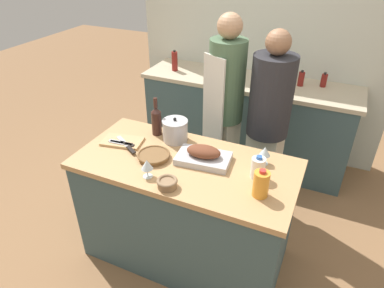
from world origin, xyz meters
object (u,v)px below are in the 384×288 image
person_cook_guest (268,120)px  condiment_bottle_extra (324,80)px  juice_jug (261,184)px  knife_chef (127,145)px  cutting_board (122,141)px  wine_glass_left (265,152)px  person_cook_aproned (225,104)px  wine_glass_right (147,165)px  knife_bread (123,144)px  wine_bottle_green (156,120)px  roasting_pan (203,156)px  mixing_bowl (167,183)px  condiment_bottle_short (175,61)px  stock_pot (175,130)px  wicker_basket (154,156)px  milk_jug (258,168)px  condiment_bottle_tall (301,79)px  knife_paring (121,143)px

person_cook_guest → condiment_bottle_extra: bearing=80.6°
juice_jug → knife_chef: (-1.00, 0.12, -0.06)m
cutting_board → wine_glass_left: size_ratio=2.46×
juice_jug → person_cook_aproned: person_cook_aproned is taller
wine_glass_right → person_cook_guest: (0.52, 1.03, -0.07)m
wine_glass_left → knife_bread: bearing=-168.2°
cutting_board → wine_bottle_green: wine_bottle_green is taller
roasting_pan → mixing_bowl: size_ratio=2.94×
roasting_pan → condiment_bottle_short: (-0.92, 1.39, 0.11)m
stock_pot → knife_chef: size_ratio=0.76×
roasting_pan → wicker_basket: (-0.32, -0.11, -0.02)m
milk_jug → person_cook_guest: bearing=98.6°
person_cook_aproned → milk_jug: bearing=-30.9°
roasting_pan → wine_glass_right: (-0.25, -0.30, 0.04)m
wine_glass_left → condiment_bottle_extra: bearing=81.7°
condiment_bottle_tall → condiment_bottle_short: bearing=-174.7°
wine_glass_right → knife_paring: size_ratio=0.66×
roasting_pan → stock_pot: 0.34m
wine_bottle_green → person_cook_aproned: 0.66m
roasting_pan → wine_bottle_green: size_ratio=1.27×
milk_jug → condiment_bottle_short: 1.91m
person_cook_guest → person_cook_aproned: bearing=-172.9°
mixing_bowl → person_cook_aproned: (-0.03, 1.10, 0.04)m
person_cook_aproned → condiment_bottle_extra: bearing=76.0°
stock_pot → person_cook_aproned: (0.18, 0.58, -0.01)m
wicker_basket → wine_glass_left: (0.69, 0.25, 0.07)m
cutting_board → condiment_bottle_extra: size_ratio=2.24×
roasting_pan → knife_paring: size_ratio=1.99×
juice_jug → wine_glass_right: 0.70m
condiment_bottle_tall → person_cook_aproned: size_ratio=0.09×
juice_jug → person_cook_aproned: size_ratio=0.11×
knife_chef → condiment_bottle_extra: size_ratio=1.75×
roasting_pan → wine_glass_left: size_ratio=2.94×
juice_jug → wine_bottle_green: size_ratio=0.61×
knife_paring → condiment_bottle_short: condiment_bottle_short is taller
stock_pot → condiment_bottle_short: size_ratio=0.85×
stock_pot → juice_jug: (0.73, -0.35, 0.00)m
knife_bread → condiment_bottle_short: 1.49m
wine_bottle_green → knife_paring: wine_bottle_green is taller
mixing_bowl → condiment_bottle_short: size_ratio=0.59×
milk_jug → condiment_bottle_extra: 1.61m
person_cook_guest → knife_chef: bearing=-124.9°
wine_bottle_green → condiment_bottle_tall: (0.84, 1.31, 0.00)m
wine_glass_left → condiment_bottle_short: bearing=136.0°
roasting_pan → stock_pot: size_ratio=2.02×
wine_glass_left → person_cook_guest: 0.60m
condiment_bottle_tall → roasting_pan: bearing=-104.1°
wine_bottle_green → knife_bread: wine_bottle_green is taller
knife_chef → knife_paring: size_ratio=1.31×
condiment_bottle_short → wine_glass_right: bearing=-68.6°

